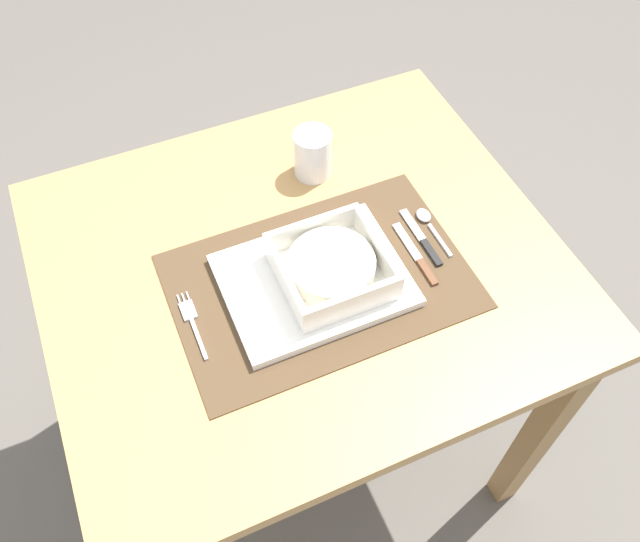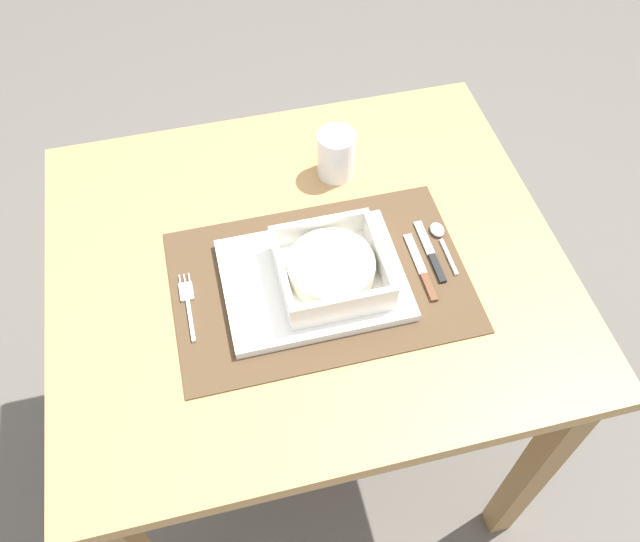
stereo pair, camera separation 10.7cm
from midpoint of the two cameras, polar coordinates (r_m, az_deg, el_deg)
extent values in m
plane|color=#59544C|center=(1.78, 0.97, -13.81)|extent=(6.00, 6.00, 0.00)
cube|color=#B2844C|center=(1.13, 1.49, 0.48)|extent=(0.86, 0.75, 0.03)
cube|color=olive|center=(1.44, 20.15, -15.91)|extent=(0.05, 0.05, 0.72)
cube|color=olive|center=(1.62, -14.95, -1.02)|extent=(0.05, 0.05, 0.72)
cube|color=olive|center=(1.71, 10.90, 3.95)|extent=(0.05, 0.05, 0.72)
cube|color=#4C3823|center=(1.09, 2.80, -1.07)|extent=(0.49, 0.32, 0.00)
cube|color=white|center=(1.08, 2.40, -0.88)|extent=(0.29, 0.23, 0.02)
cube|color=white|center=(1.07, 3.81, -0.61)|extent=(0.17, 0.17, 0.01)
cube|color=white|center=(1.03, -0.35, -0.58)|extent=(0.01, 0.17, 0.05)
cube|color=white|center=(1.07, 8.00, 1.09)|extent=(0.01, 0.17, 0.05)
cube|color=white|center=(1.01, 5.14, -3.29)|extent=(0.15, 0.01, 0.05)
cube|color=white|center=(1.09, 2.74, 3.54)|extent=(0.15, 0.01, 0.05)
cylinder|color=beige|center=(1.05, 3.87, 0.05)|extent=(0.14, 0.14, 0.03)
cube|color=silver|center=(1.05, -8.27, -4.47)|extent=(0.01, 0.08, 0.00)
cube|color=silver|center=(1.09, -8.73, -1.98)|extent=(0.02, 0.04, 0.00)
cylinder|color=silver|center=(1.10, -9.34, -0.90)|extent=(0.00, 0.02, 0.00)
cylinder|color=silver|center=(1.10, -8.94, -0.82)|extent=(0.00, 0.02, 0.00)
cylinder|color=silver|center=(1.10, -8.55, -0.75)|extent=(0.00, 0.02, 0.00)
cube|color=silver|center=(1.15, 13.69, 1.01)|extent=(0.01, 0.08, 0.00)
ellipsoid|color=silver|center=(1.17, 12.74, 3.15)|extent=(0.02, 0.03, 0.01)
cube|color=black|center=(1.13, 12.78, 0.06)|extent=(0.01, 0.06, 0.01)
cube|color=silver|center=(1.16, 11.59, 2.65)|extent=(0.01, 0.07, 0.00)
cube|color=#59331E|center=(1.10, 12.15, -1.57)|extent=(0.01, 0.06, 0.01)
cube|color=silver|center=(1.14, 10.89, 1.29)|extent=(0.01, 0.09, 0.00)
cylinder|color=white|center=(1.22, 3.94, 9.86)|extent=(0.07, 0.07, 0.09)
cylinder|color=#338C3F|center=(1.24, 3.87, 9.07)|extent=(0.06, 0.06, 0.04)
camera|label=1|loc=(0.05, -87.13, 3.94)|focal=37.08mm
camera|label=2|loc=(0.05, 92.87, -3.94)|focal=37.08mm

